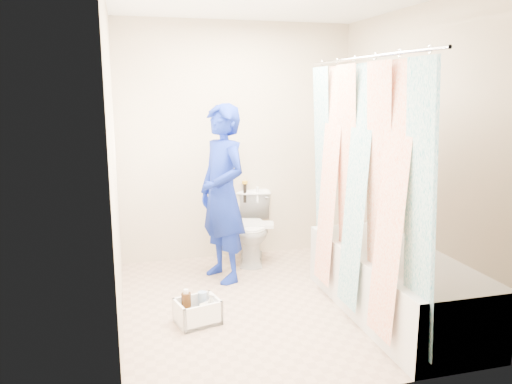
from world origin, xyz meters
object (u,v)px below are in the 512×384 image
object	(u,v)px
plumber	(223,194)
cleaning_caddy	(199,312)
toilet	(252,227)
bathtub	(393,282)

from	to	relation	value
plumber	cleaning_caddy	bearing A→B (deg)	-43.79
plumber	toilet	bearing A→B (deg)	116.51
plumber	cleaning_caddy	size ratio (longest dim) A/B	4.45
toilet	plumber	size ratio (longest dim) A/B	0.43
toilet	cleaning_caddy	bearing A→B (deg)	-105.43
toilet	plumber	bearing A→B (deg)	-117.69
bathtub	plumber	bearing A→B (deg)	136.21
toilet	plumber	distance (m)	0.73
bathtub	toilet	distance (m)	1.68
plumber	cleaning_caddy	distance (m)	1.17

